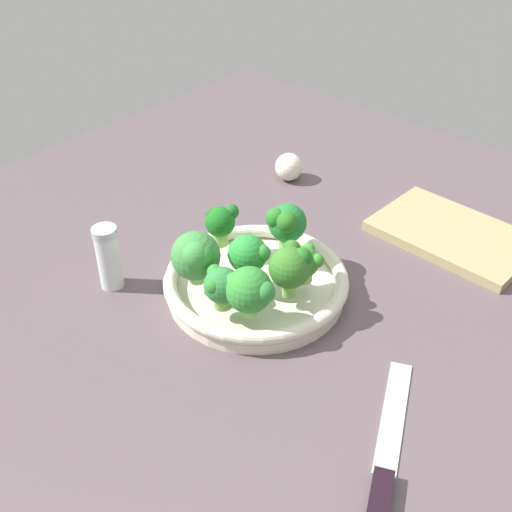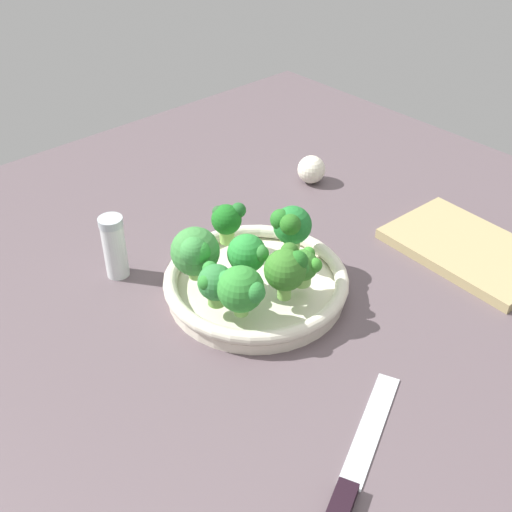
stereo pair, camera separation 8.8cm
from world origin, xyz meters
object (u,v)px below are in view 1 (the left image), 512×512
at_px(broccoli_floret_1, 196,255).
at_px(broccoli_floret_7, 249,290).
at_px(broccoli_floret_3, 286,223).
at_px(pepper_shaker, 108,257).
at_px(broccoli_floret_5, 305,262).
at_px(bowl, 256,283).
at_px(broccoli_floret_2, 220,221).
at_px(cutting_board, 453,235).
at_px(broccoli_floret_0, 291,266).
at_px(broccoli_floret_6, 249,255).
at_px(garlic_bulb, 289,167).
at_px(broccoli_floret_4, 221,286).
at_px(knife, 384,474).

relative_size(broccoli_floret_1, broccoli_floret_7, 1.08).
xyz_separation_m(broccoli_floret_3, pepper_shaker, (0.17, 0.20, -0.03)).
distance_m(broccoli_floret_5, broccoli_floret_7, 0.10).
distance_m(bowl, broccoli_floret_1, 0.10).
relative_size(bowl, broccoli_floret_2, 4.22).
xyz_separation_m(broccoli_floret_1, cutting_board, (-0.20, -0.38, -0.07)).
distance_m(broccoli_floret_3, broccoli_floret_5, 0.08).
distance_m(broccoli_floret_0, cutting_board, 0.34).
height_order(broccoli_floret_6, pepper_shaker, broccoli_floret_6).
distance_m(broccoli_floret_0, garlic_bulb, 0.38).
bearing_deg(garlic_bulb, pepper_shaker, 90.41).
bearing_deg(broccoli_floret_7, broccoli_floret_2, -33.58).
height_order(broccoli_floret_7, cutting_board, broccoli_floret_7).
bearing_deg(broccoli_floret_6, broccoli_floret_5, -142.05).
relative_size(broccoli_floret_0, broccoli_floret_4, 1.24).
xyz_separation_m(bowl, broccoli_floret_5, (-0.06, -0.03, 0.05)).
bearing_deg(broccoli_floret_4, broccoli_floret_1, -14.40).
xyz_separation_m(broccoli_floret_5, knife, (-0.24, 0.17, -0.06)).
bearing_deg(broccoli_floret_4, bowl, -81.33).
distance_m(broccoli_floret_0, broccoli_floret_5, 0.04).
distance_m(broccoli_floret_2, garlic_bulb, 0.29).
height_order(broccoli_floret_7, garlic_bulb, broccoli_floret_7).
bearing_deg(broccoli_floret_2, knife, 157.23).
bearing_deg(bowl, broccoli_floret_6, 91.81).
bearing_deg(broccoli_floret_6, pepper_shaker, 32.58).
distance_m(broccoli_floret_1, broccoli_floret_5, 0.15).
bearing_deg(pepper_shaker, broccoli_floret_5, -145.96).
bearing_deg(broccoli_floret_6, broccoli_floret_4, 100.07).
xyz_separation_m(knife, pepper_shaker, (0.47, -0.02, 0.04)).
relative_size(cutting_board, garlic_bulb, 4.78).
distance_m(broccoli_floret_2, pepper_shaker, 0.17).
xyz_separation_m(broccoli_floret_5, broccoli_floret_7, (0.01, 0.10, 0.01)).
relative_size(broccoli_floret_2, knife, 0.25).
bearing_deg(broccoli_floret_0, broccoli_floret_5, -84.07).
bearing_deg(knife, bowl, -25.22).
bearing_deg(broccoli_floret_3, broccoli_floret_4, 96.60).
xyz_separation_m(broccoli_floret_0, cutting_board, (-0.08, -0.32, -0.07)).
distance_m(bowl, broccoli_floret_0, 0.09).
relative_size(broccoli_floret_6, broccoli_floret_7, 0.97).
relative_size(broccoli_floret_3, broccoli_floret_4, 1.27).
relative_size(broccoli_floret_6, cutting_board, 0.28).
height_order(broccoli_floret_1, broccoli_floret_3, same).
relative_size(broccoli_floret_7, knife, 0.28).
xyz_separation_m(broccoli_floret_4, knife, (-0.29, 0.06, -0.06)).
distance_m(bowl, garlic_bulb, 0.34).
bearing_deg(broccoli_floret_6, broccoli_floret_3, -86.22).
relative_size(broccoli_floret_3, cutting_board, 0.31).
height_order(bowl, broccoli_floret_5, broccoli_floret_5).
relative_size(broccoli_floret_4, cutting_board, 0.24).
bearing_deg(broccoli_floret_7, broccoli_floret_3, -68.52).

